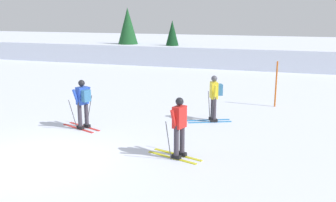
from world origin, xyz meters
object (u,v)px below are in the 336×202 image
(conifer_far_left, at_px, (172,39))
(conifer_far_right, at_px, (128,30))
(skier_yellow, at_px, (214,96))
(trail_marker_pole, at_px, (276,84))
(skier_blue, at_px, (83,102))
(skier_red, at_px, (179,126))

(conifer_far_left, xyz_separation_m, conifer_far_right, (-3.81, 0.32, 0.62))
(skier_yellow, height_order, trail_marker_pole, trail_marker_pole)
(trail_marker_pole, bearing_deg, conifer_far_right, 135.85)
(skier_blue, relative_size, conifer_far_right, 0.40)
(conifer_far_left, bearing_deg, skier_yellow, -66.66)
(skier_blue, distance_m, conifer_far_right, 18.18)
(skier_yellow, relative_size, trail_marker_pole, 0.88)
(trail_marker_pole, distance_m, conifer_far_right, 16.90)
(skier_yellow, distance_m, conifer_far_right, 17.94)
(skier_yellow, distance_m, trail_marker_pole, 3.66)
(skier_yellow, bearing_deg, skier_blue, -150.32)
(skier_yellow, relative_size, conifer_far_left, 0.51)
(trail_marker_pole, bearing_deg, conifer_far_left, 125.92)
(skier_blue, bearing_deg, trail_marker_pole, 41.41)
(skier_red, relative_size, conifer_far_left, 0.51)
(skier_blue, bearing_deg, conifer_far_left, 97.33)
(skier_yellow, xyz_separation_m, skier_red, (-0.18, -3.89, -0.04))
(conifer_far_right, bearing_deg, conifer_far_left, -4.79)
(conifer_far_right, bearing_deg, skier_blue, -70.75)
(skier_blue, bearing_deg, skier_yellow, 29.68)
(skier_blue, xyz_separation_m, trail_marker_pole, (6.10, 5.38, 0.02))
(skier_yellow, height_order, skier_red, same)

